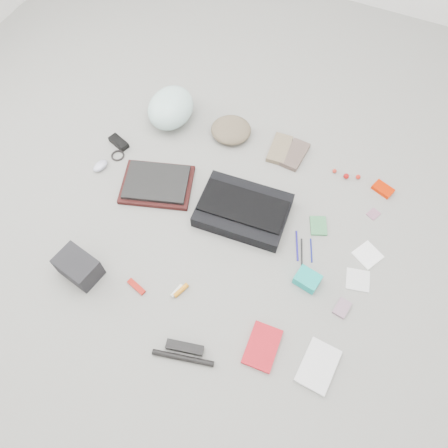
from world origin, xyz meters
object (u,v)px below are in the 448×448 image
at_px(bike_helmet, 171,108).
at_px(camera_bag, 79,267).
at_px(messenger_bag, 243,210).
at_px(book_red, 262,347).
at_px(accordion_wallet, 307,279).
at_px(laptop, 157,182).

bearing_deg(bike_helmet, camera_bag, -89.26).
bearing_deg(messenger_bag, book_red, -64.05).
bearing_deg(camera_bag, accordion_wallet, 33.21).
xyz_separation_m(bike_helmet, accordion_wallet, (1.02, -0.61, -0.06)).
height_order(laptop, camera_bag, camera_bag).
bearing_deg(book_red, messenger_bag, 117.33).
relative_size(laptop, accordion_wallet, 2.95).
bearing_deg(camera_bag, book_red, 13.00).
height_order(laptop, bike_helmet, bike_helmet).
relative_size(camera_bag, accordion_wallet, 1.72).
bearing_deg(messenger_bag, bike_helmet, 141.75).
bearing_deg(camera_bag, messenger_bag, 58.48).
bearing_deg(laptop, bike_helmet, 90.43).
height_order(messenger_bag, accordion_wallet, messenger_bag).
xyz_separation_m(messenger_bag, book_red, (0.34, -0.57, -0.03)).
relative_size(messenger_bag, accordion_wallet, 4.03).
height_order(bike_helmet, book_red, bike_helmet).
bearing_deg(laptop, book_red, -51.74).
xyz_separation_m(bike_helmet, book_red, (0.95, -0.97, -0.08)).
height_order(bike_helmet, accordion_wallet, bike_helmet).
bearing_deg(messenger_bag, accordion_wallet, -31.81).
xyz_separation_m(camera_bag, book_red, (0.88, 0.03, -0.05)).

